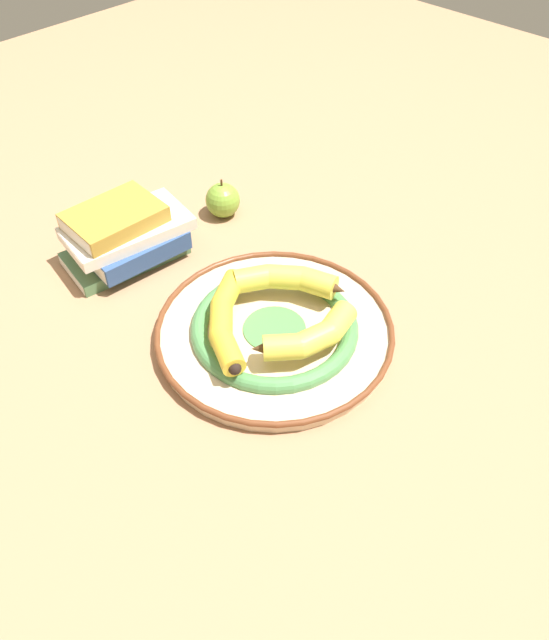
% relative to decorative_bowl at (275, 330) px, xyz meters
% --- Properties ---
extents(ground_plane, '(2.80, 2.80, 0.00)m').
position_rel_decorative_bowl_xyz_m(ground_plane, '(0.02, 0.01, -0.02)').
color(ground_plane, '#A87A56').
extents(decorative_bowl, '(0.37, 0.37, 0.04)m').
position_rel_decorative_bowl_xyz_m(decorative_bowl, '(0.00, 0.00, 0.00)').
color(decorative_bowl, beige).
rests_on(decorative_bowl, ground_plane).
extents(banana_a, '(0.16, 0.13, 0.04)m').
position_rel_decorative_bowl_xyz_m(banana_a, '(-0.04, 0.07, 0.04)').
color(banana_a, yellow).
rests_on(banana_a, decorative_bowl).
extents(banana_b, '(0.17, 0.17, 0.03)m').
position_rel_decorative_bowl_xyz_m(banana_b, '(-0.05, -0.06, 0.04)').
color(banana_b, yellow).
rests_on(banana_b, decorative_bowl).
extents(banana_c, '(0.09, 0.17, 0.04)m').
position_rel_decorative_bowl_xyz_m(banana_c, '(0.07, -0.00, 0.04)').
color(banana_c, yellow).
rests_on(banana_c, decorative_bowl).
extents(book_stack, '(0.16, 0.23, 0.11)m').
position_rel_decorative_bowl_xyz_m(book_stack, '(-0.32, -0.04, 0.03)').
color(book_stack, '#4C754C').
rests_on(book_stack, ground_plane).
extents(apple, '(0.07, 0.07, 0.08)m').
position_rel_decorative_bowl_xyz_m(apple, '(-0.30, 0.16, 0.02)').
color(apple, olive).
rests_on(apple, ground_plane).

